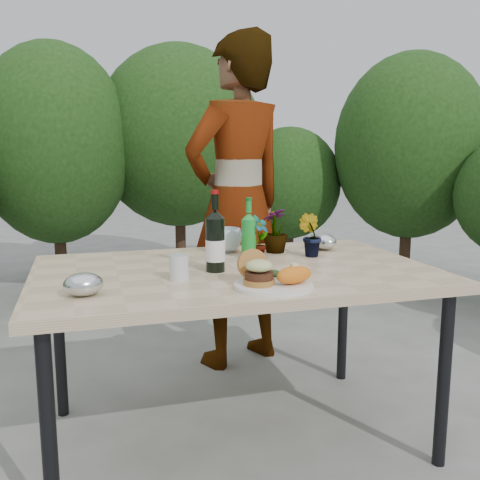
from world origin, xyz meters
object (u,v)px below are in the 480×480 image
object	(u,v)px
dinner_plate	(274,285)
wine_bottle	(215,242)
person	(238,203)
patio_table	(235,282)

from	to	relation	value
dinner_plate	wine_bottle	xyz separation A→B (m)	(-0.14, 0.31, 0.11)
wine_bottle	person	distance (m)	0.93
dinner_plate	wine_bottle	size ratio (longest dim) A/B	0.86
person	patio_table	bearing A→B (deg)	50.43
wine_bottle	patio_table	bearing A→B (deg)	36.88
patio_table	dinner_plate	distance (m)	0.35
patio_table	person	distance (m)	0.90
wine_bottle	person	world-z (taller)	person
dinner_plate	person	world-z (taller)	person
dinner_plate	patio_table	bearing A→B (deg)	98.17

